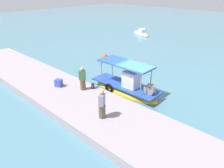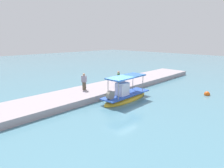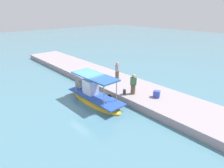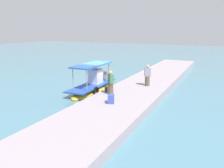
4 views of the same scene
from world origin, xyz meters
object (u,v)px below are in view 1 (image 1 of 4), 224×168
at_px(fisherman_near_bollard, 102,105).
at_px(mooring_bollard, 93,86).
at_px(main_fishing_boat, 126,87).
at_px(fisherman_by_crate, 83,80).
at_px(cargo_crate, 59,83).
at_px(moored_boat_near, 141,34).
at_px(marker_buoy, 105,56).

distance_m(fisherman_near_bollard, mooring_bollard, 3.91).
xyz_separation_m(main_fishing_boat, fisherman_by_crate, (-1.86, -2.64, 0.95)).
bearing_deg(mooring_bollard, cargo_crate, -145.13).
bearing_deg(moored_boat_near, fisherman_by_crate, -64.65).
distance_m(main_fishing_boat, cargo_crate, 5.08).
relative_size(main_fishing_boat, cargo_crate, 10.52).
relative_size(fisherman_near_bollard, mooring_bollard, 4.47).
distance_m(main_fishing_boat, fisherman_by_crate, 3.37).
relative_size(fisherman_near_bollard, fisherman_by_crate, 1.01).
bearing_deg(marker_buoy, fisherman_by_crate, -54.69).
distance_m(fisherman_by_crate, marker_buoy, 9.57).
distance_m(mooring_bollard, moored_boat_near, 22.20).
distance_m(fisherman_near_bollard, moored_boat_near, 25.67).
bearing_deg(main_fishing_boat, marker_buoy, 145.22).
distance_m(fisherman_near_bollard, cargo_crate, 5.42).
xyz_separation_m(main_fishing_boat, cargo_crate, (-3.60, -3.56, 0.44)).
xyz_separation_m(fisherman_by_crate, mooring_bollard, (0.42, 0.59, -0.59)).
relative_size(main_fishing_boat, moored_boat_near, 1.32).
distance_m(fisherman_by_crate, mooring_bollard, 0.94).
distance_m(mooring_bollard, marker_buoy, 9.30).
distance_m(main_fishing_boat, fisherman_near_bollard, 4.68).
bearing_deg(cargo_crate, marker_buoy, 113.41).
height_order(main_fishing_boat, moored_boat_near, main_fishing_boat).
xyz_separation_m(mooring_bollard, marker_buoy, (-5.90, 7.15, -0.67)).
height_order(main_fishing_boat, marker_buoy, main_fishing_boat).
height_order(fisherman_near_bollard, cargo_crate, fisherman_near_bollard).
bearing_deg(mooring_bollard, fisherman_near_bollard, -34.26).
bearing_deg(fisherman_by_crate, fisherman_near_bollard, -23.66).
height_order(main_fishing_boat, fisherman_by_crate, main_fishing_boat).
xyz_separation_m(fisherman_by_crate, cargo_crate, (-1.74, -0.91, -0.51)).
xyz_separation_m(cargo_crate, marker_buoy, (-3.75, 8.65, -0.75)).
xyz_separation_m(fisherman_near_bollard, fisherman_by_crate, (-3.62, 1.58, -0.01)).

